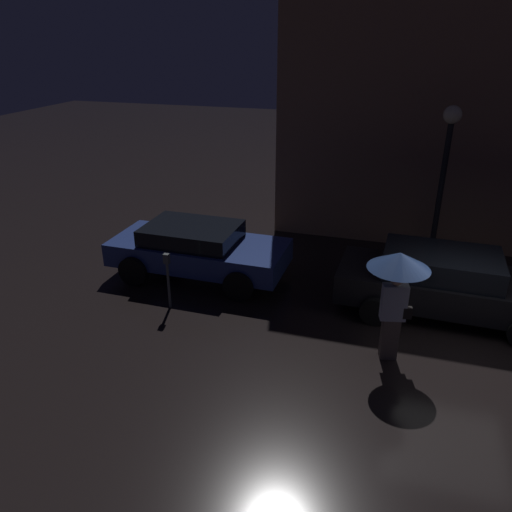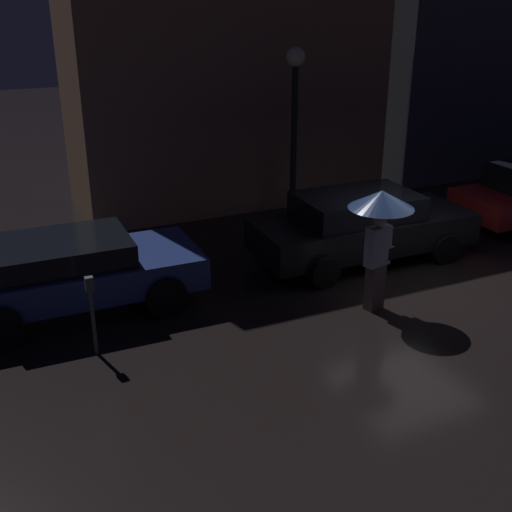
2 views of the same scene
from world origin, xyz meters
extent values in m
plane|color=black|center=(0.00, 0.00, 0.00)|extent=(60.00, 60.00, 0.00)
cube|color=#8C664C|center=(-1.21, 6.50, 3.90)|extent=(7.82, 3.00, 7.81)
cube|color=navy|center=(-6.11, 1.49, 0.64)|extent=(4.33, 1.88, 0.56)
cube|color=black|center=(-6.29, 1.49, 1.12)|extent=(2.26, 1.64, 0.40)
cylinder|color=black|center=(-4.78, 2.40, 0.36)|extent=(0.72, 0.22, 0.72)
cylinder|color=black|center=(-4.78, 0.57, 0.36)|extent=(0.72, 0.22, 0.72)
cylinder|color=black|center=(-7.45, 2.40, 0.36)|extent=(0.72, 0.22, 0.72)
cylinder|color=black|center=(-7.45, 0.57, 0.36)|extent=(0.72, 0.22, 0.72)
cube|color=black|center=(-0.33, 1.32, 0.62)|extent=(4.61, 1.89, 0.63)
cube|color=black|center=(-0.52, 1.32, 1.18)|extent=(2.42, 1.62, 0.48)
cylinder|color=black|center=(1.08, 2.20, 0.30)|extent=(0.61, 0.22, 0.61)
cylinder|color=black|center=(-1.75, 2.20, 0.30)|extent=(0.61, 0.22, 0.61)
cylinder|color=black|center=(-1.75, 0.43, 0.30)|extent=(0.61, 0.22, 0.61)
cube|color=#66564C|center=(-1.39, -0.69, 0.42)|extent=(0.35, 0.27, 0.84)
cube|color=#B2B7C6|center=(-1.39, -0.69, 1.18)|extent=(0.49, 0.30, 0.70)
sphere|color=tan|center=(-1.39, -0.69, 1.64)|extent=(0.23, 0.23, 0.23)
cylinder|color=black|center=(-1.39, -0.69, 1.45)|extent=(0.02, 0.02, 0.81)
cone|color=navy|center=(-1.39, -0.69, 2.01)|extent=(1.10, 1.10, 0.30)
cube|color=black|center=(-1.15, -0.69, 1.01)|extent=(0.18, 0.13, 0.22)
cylinder|color=#4C5154|center=(-6.14, -0.18, 0.54)|extent=(0.06, 0.06, 1.08)
cube|color=#4C5154|center=(-6.14, -0.18, 1.19)|extent=(0.12, 0.10, 0.22)
cylinder|color=black|center=(-0.57, 3.97, 1.81)|extent=(0.14, 0.14, 3.61)
sphere|color=#F9EAB7|center=(-0.57, 3.97, 3.83)|extent=(0.43, 0.43, 0.43)
camera|label=1|loc=(-1.50, -8.88, 5.64)|focal=35.00mm
camera|label=2|loc=(-7.47, -8.98, 5.21)|focal=45.00mm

